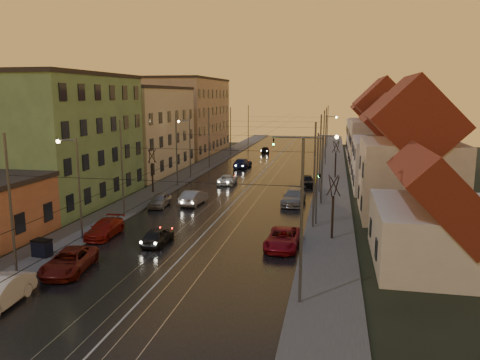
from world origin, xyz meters
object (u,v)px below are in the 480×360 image
Objects in this scene: street_lamp_1 at (321,170)px; driving_car_1 at (194,197)px; driving_car_0 at (158,236)px; parked_right_0 at (283,239)px; traffic_light_mast at (312,160)px; street_lamp_3 at (328,135)px; driving_car_2 at (227,179)px; street_lamp_2 at (188,143)px; parked_left_2 at (105,228)px; driving_car_3 at (242,163)px; parked_left_3 at (160,200)px; driving_car_4 at (265,150)px; dumpster at (42,248)px; parked_left_1 at (69,261)px; parked_right_1 at (294,197)px; street_lamp_0 at (75,179)px; parked_right_2 at (307,180)px.

driving_car_1 is at bearing 157.26° from street_lamp_1.
parked_right_0 reaches higher than driving_car_0.
traffic_light_mast reaches higher than driving_car_1.
street_lamp_3 is 1.79× the size of driving_car_2.
driving_car_2 is at bearing 114.31° from parked_right_0.
street_lamp_2 reaches higher than parked_left_2.
driving_car_3 reaches higher than parked_left_3.
driving_car_0 is 57.71m from driving_car_4.
dumpster is (-16.10, -5.55, -0.00)m from parked_right_0.
street_lamp_1 is 14.69m from driving_car_1.
street_lamp_3 is 6.67× the size of dumpster.
parked_left_1 is at bearing 88.19° from driving_car_1.
parked_left_2 is at bearing 87.90° from driving_car_3.
parked_left_3 is at bearing -161.35° from parked_right_1.
traffic_light_mast is 43.61m from driving_car_4.
traffic_light_mast is 14.77m from driving_car_2.
parked_left_2 is at bearing -10.90° from driving_car_0.
driving_car_4 reaches higher than driving_car_0.
dumpster is (-18.54, -48.19, -4.19)m from street_lamp_3.
traffic_light_mast is 26.95m from dumpster.
street_lamp_2 is at bearing -76.08° from driving_car_0.
parked_left_1 is at bearing -64.55° from street_lamp_0.
street_lamp_3 reaches higher than driving_car_1.
street_lamp_0 is 1.00× the size of street_lamp_2.
parked_left_2 is (-3.82, -37.53, -0.08)m from driving_car_3.
driving_car_2 is (-12.11, -18.99, -4.26)m from street_lamp_3.
driving_car_1 is 44.58m from driving_car_4.
parked_left_3 is at bearing 166.53° from street_lamp_1.
street_lamp_0 is at bearing 76.14° from driving_car_4.
driving_car_4 is 0.77× the size of parked_right_0.
street_lamp_2 is 34.48m from parked_left_1.
driving_car_2 is at bearing 82.14° from driving_car_4.
parked_right_1 is (12.43, 21.66, 0.07)m from parked_left_1.
parked_right_2 is (14.00, 14.05, 0.01)m from parked_left_3.
traffic_light_mast is 6.00× the size of dumpster.
parked_right_1 is at bearing 52.24° from parked_left_1.
parked_right_0 is at bearing -110.18° from street_lamp_1.
parked_left_2 is (1.51, 1.33, -4.22)m from street_lamp_0.
street_lamp_0 reaches higher than dumpster.
street_lamp_0 is 1.00× the size of street_lamp_3.
driving_car_3 is at bearing 79.82° from driving_car_4.
street_lamp_3 reaches higher than traffic_light_mast.
driving_car_4 is at bearing 82.20° from parked_left_3.
driving_car_3 is 37.72m from parked_left_2.
street_lamp_0 is 6.67× the size of dumpster.
street_lamp_1 is at bearing -47.68° from street_lamp_2.
street_lamp_3 reaches higher than driving_car_2.
driving_car_1 is at bearing 24.48° from parked_left_3.
street_lamp_3 is 1.11× the size of traffic_light_mast.
driving_car_1 is at bearing -167.92° from traffic_light_mast.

